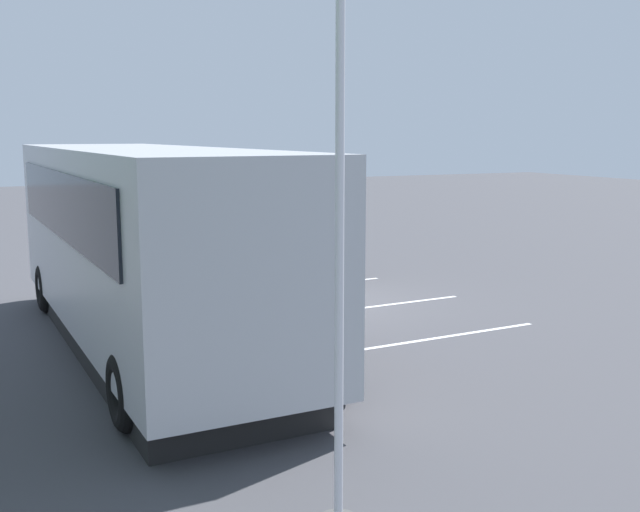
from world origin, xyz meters
TOP-DOWN VIEW (x-y plane):
  - ground_plane at (0.00, 0.00)m, footprint 80.00×80.00m
  - tour_bus at (-1.96, 4.00)m, footprint 9.72×2.83m
  - spectator_far_left at (-3.57, 1.40)m, footprint 0.57×0.38m
  - spectator_left at (-2.74, 1.41)m, footprint 0.57×0.38m
  - spectator_centre at (-1.65, 1.47)m, footprint 0.58×0.37m
  - spectator_right at (-1.00, 1.44)m, footprint 0.57×0.38m
  - parked_motorcycle_silver at (-4.83, 2.18)m, footprint 2.05×0.65m
  - stunt_motorcycle at (2.09, -1.49)m, footprint 1.87×0.85m
  - flagpole at (-8.29, 3.72)m, footprint 0.78×0.36m
  - bay_line_a at (-3.49, -0.49)m, footprint 0.30×4.49m
  - bay_line_b at (-0.94, -0.49)m, footprint 0.31×4.79m
  - bay_line_c at (1.61, -0.49)m, footprint 0.27×3.78m
  - bay_line_d at (4.16, -0.49)m, footprint 0.30×4.59m

SIDE VIEW (x-z plane):
  - ground_plane at x=0.00m, z-range 0.00..0.00m
  - bay_line_b at x=-0.94m, z-range 0.00..0.01m
  - bay_line_a at x=-3.49m, z-range 0.00..0.01m
  - bay_line_c at x=1.61m, z-range 0.00..0.01m
  - bay_line_d at x=4.16m, z-range 0.00..0.01m
  - parked_motorcycle_silver at x=-4.83m, z-range -0.01..0.97m
  - spectator_centre at x=-1.65m, z-range 0.16..1.87m
  - spectator_right at x=-1.00m, z-range 0.16..1.88m
  - spectator_left at x=-2.74m, z-range 0.17..1.91m
  - stunt_motorcycle at x=2.09m, z-range 0.12..1.96m
  - spectator_far_left at x=-3.57m, z-range 0.17..1.92m
  - tour_bus at x=-1.96m, z-range 0.02..3.27m
  - flagpole at x=-8.29m, z-range -0.05..5.73m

